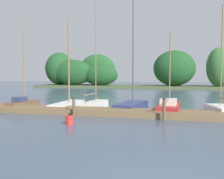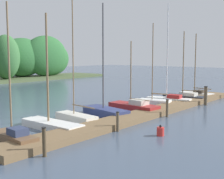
{
  "view_description": "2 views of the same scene",
  "coord_description": "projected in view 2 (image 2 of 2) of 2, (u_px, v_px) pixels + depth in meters",
  "views": [
    {
      "loc": [
        0.02,
        -4.3,
        2.4
      ],
      "look_at": [
        -3.73,
        10.49,
        1.49
      ],
      "focal_mm": 38.62,
      "sensor_mm": 36.0,
      "label": 1
    },
    {
      "loc": [
        -18.3,
        -1.37,
        4.16
      ],
      "look_at": [
        -2.27,
        11.77,
        1.79
      ],
      "focal_mm": 48.86,
      "sensor_mm": 36.0,
      "label": 2
    }
  ],
  "objects": [
    {
      "name": "sailboat_2",
      "position": [
        75.0,
        117.0,
        18.89
      ],
      "size": [
        1.26,
        3.47,
        7.56
      ],
      "rotation": [
        0.0,
        0.0,
        1.47
      ],
      "color": "silver",
      "rests_on": "ground"
    },
    {
      "name": "sailboat_8",
      "position": [
        196.0,
        93.0,
        30.39
      ],
      "size": [
        1.79,
        3.56,
        6.22
      ],
      "rotation": [
        0.0,
        0.0,
        1.42
      ],
      "color": "white",
      "rests_on": "ground"
    },
    {
      "name": "sailboat_7",
      "position": [
        184.0,
        97.0,
        28.01
      ],
      "size": [
        1.61,
        3.99,
        6.27
      ],
      "rotation": [
        0.0,
        0.0,
        1.65
      ],
      "color": "#232833",
      "rests_on": "ground"
    },
    {
      "name": "sailboat_5",
      "position": [
        153.0,
        102.0,
        24.96
      ],
      "size": [
        1.77,
        2.94,
        6.68
      ],
      "rotation": [
        0.0,
        0.0,
        1.82
      ],
      "color": "white",
      "rests_on": "ground"
    },
    {
      "name": "sailboat_6",
      "position": [
        168.0,
        98.0,
        26.36
      ],
      "size": [
        1.58,
        3.98,
        8.43
      ],
      "rotation": [
        0.0,
        0.0,
        1.72
      ],
      "color": "white",
      "rests_on": "ground"
    },
    {
      "name": "sailboat_3",
      "position": [
        104.0,
        110.0,
        20.94
      ],
      "size": [
        1.94,
        4.0,
        7.58
      ],
      "rotation": [
        0.0,
        0.0,
        1.38
      ],
      "color": "navy",
      "rests_on": "ground"
    },
    {
      "name": "channel_buoy_0",
      "position": [
        160.0,
        131.0,
        15.71
      ],
      "size": [
        0.38,
        0.38,
        0.57
      ],
      "color": "red",
      "rests_on": "ground"
    },
    {
      "name": "mooring_piling_1",
      "position": [
        118.0,
        122.0,
        16.52
      ],
      "size": [
        0.19,
        0.19,
        1.1
      ],
      "color": "brown",
      "rests_on": "ground"
    },
    {
      "name": "sailboat_0",
      "position": [
        13.0,
        136.0,
        14.23
      ],
      "size": [
        1.14,
        3.12,
        6.54
      ],
      "rotation": [
        0.0,
        0.0,
        1.49
      ],
      "color": "brown",
      "rests_on": "ground"
    },
    {
      "name": "sailboat_1",
      "position": [
        50.0,
        123.0,
        17.24
      ],
      "size": [
        1.26,
        4.34,
        6.44
      ],
      "rotation": [
        0.0,
        0.0,
        1.58
      ],
      "color": "white",
      "rests_on": "ground"
    },
    {
      "name": "mooring_piling_0",
      "position": [
        44.0,
        142.0,
        12.43
      ],
      "size": [
        0.19,
        0.19,
        1.23
      ],
      "color": "#4C3D28",
      "rests_on": "ground"
    },
    {
      "name": "sailboat_4",
      "position": [
        133.0,
        107.0,
        22.45
      ],
      "size": [
        1.52,
        4.23,
        5.15
      ],
      "rotation": [
        0.0,
        0.0,
        1.51
      ],
      "color": "maroon",
      "rests_on": "ground"
    },
    {
      "name": "dock_pier",
      "position": [
        155.0,
        111.0,
        21.5
      ],
      "size": [
        24.61,
        1.8,
        0.35
      ],
      "color": "brown",
      "rests_on": "ground"
    },
    {
      "name": "mooring_piling_3",
      "position": [
        206.0,
        96.0,
        25.15
      ],
      "size": [
        0.31,
        0.31,
        1.58
      ],
      "color": "brown",
      "rests_on": "ground"
    },
    {
      "name": "mooring_piling_2",
      "position": [
        167.0,
        108.0,
        20.38
      ],
      "size": [
        0.2,
        0.2,
        1.2
      ],
      "color": "brown",
      "rests_on": "ground"
    }
  ]
}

